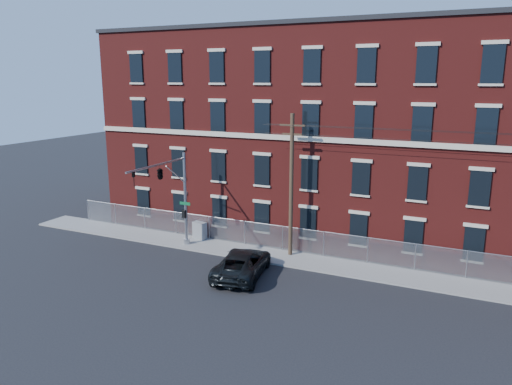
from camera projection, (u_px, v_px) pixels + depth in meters
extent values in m
plane|color=black|center=(229.00, 280.00, 30.85)|extent=(140.00, 140.00, 0.00)
cube|color=gray|center=(437.00, 282.00, 30.33)|extent=(65.00, 3.00, 0.12)
cube|color=maroon|center=(457.00, 139.00, 36.50)|extent=(55.00, 14.00, 16.00)
cube|color=black|center=(468.00, 24.00, 34.66)|extent=(55.30, 14.30, 0.30)
cube|color=beige|center=(451.00, 146.00, 30.17)|extent=(55.00, 0.18, 0.35)
cube|color=black|center=(143.00, 202.00, 41.34)|extent=(1.20, 0.10, 2.20)
cube|color=black|center=(141.00, 160.00, 40.53)|extent=(1.20, 0.10, 2.20)
cube|color=black|center=(139.00, 114.00, 39.67)|extent=(1.20, 0.10, 2.20)
cube|color=black|center=(136.00, 68.00, 38.86)|extent=(1.20, 0.10, 2.20)
cube|color=black|center=(180.00, 207.00, 39.84)|extent=(1.20, 0.10, 2.20)
cube|color=black|center=(178.00, 163.00, 39.03)|extent=(1.20, 0.10, 2.20)
cube|color=black|center=(177.00, 115.00, 38.17)|extent=(1.20, 0.10, 2.20)
cube|color=black|center=(175.00, 68.00, 37.36)|extent=(1.20, 0.10, 2.20)
cube|color=black|center=(219.00, 212.00, 38.33)|extent=(1.20, 0.10, 2.20)
cube|color=black|center=(218.00, 167.00, 37.52)|extent=(1.20, 0.10, 2.20)
cube|color=black|center=(218.00, 117.00, 36.67)|extent=(1.20, 0.10, 2.20)
cube|color=black|center=(217.00, 67.00, 35.85)|extent=(1.20, 0.10, 2.20)
cube|color=black|center=(262.00, 217.00, 36.83)|extent=(1.20, 0.10, 2.20)
cube|color=black|center=(262.00, 170.00, 36.02)|extent=(1.20, 0.10, 2.20)
cube|color=black|center=(262.00, 118.00, 35.16)|extent=(1.20, 0.10, 2.20)
cube|color=black|center=(262.00, 67.00, 34.35)|extent=(1.20, 0.10, 2.20)
cube|color=black|center=(308.00, 223.00, 35.33)|extent=(1.20, 0.10, 2.20)
cube|color=black|center=(309.00, 174.00, 34.51)|extent=(1.20, 0.10, 2.20)
cube|color=black|center=(311.00, 120.00, 33.66)|extent=(1.20, 0.10, 2.20)
cube|color=black|center=(312.00, 66.00, 32.85)|extent=(1.20, 0.10, 2.20)
cube|color=black|center=(358.00, 229.00, 33.82)|extent=(1.20, 0.10, 2.20)
cube|color=black|center=(361.00, 179.00, 33.01)|extent=(1.20, 0.10, 2.20)
cube|color=black|center=(364.00, 122.00, 32.15)|extent=(1.20, 0.10, 2.20)
cube|color=black|center=(366.00, 65.00, 31.34)|extent=(1.20, 0.10, 2.20)
cube|color=black|center=(413.00, 236.00, 32.32)|extent=(1.20, 0.10, 2.20)
cube|color=black|center=(417.00, 183.00, 31.51)|extent=(1.20, 0.10, 2.20)
cube|color=black|center=(422.00, 124.00, 30.65)|extent=(1.20, 0.10, 2.20)
cube|color=black|center=(426.00, 65.00, 29.84)|extent=(1.20, 0.10, 2.20)
cube|color=black|center=(474.00, 244.00, 30.81)|extent=(1.20, 0.10, 2.20)
cube|color=black|center=(480.00, 188.00, 30.00)|extent=(1.20, 0.10, 2.20)
cube|color=black|center=(486.00, 126.00, 29.15)|extent=(1.20, 0.10, 2.20)
cube|color=black|center=(493.00, 64.00, 28.33)|extent=(1.20, 0.10, 2.20)
cube|color=#A5A8AD|center=(440.00, 261.00, 31.27)|extent=(59.00, 0.02, 1.80)
cylinder|color=#9EA0A5|center=(442.00, 247.00, 31.06)|extent=(59.00, 0.04, 0.04)
cylinder|color=#9EA0A5|center=(88.00, 210.00, 43.37)|extent=(0.06, 0.06, 1.85)
cylinder|color=#9EA0A5|center=(115.00, 214.00, 42.09)|extent=(0.06, 0.06, 1.85)
cylinder|color=#9EA0A5|center=(145.00, 218.00, 40.82)|extent=(0.06, 0.06, 1.85)
cylinder|color=#9EA0A5|center=(176.00, 223.00, 39.55)|extent=(0.06, 0.06, 1.85)
cylinder|color=#9EA0A5|center=(209.00, 227.00, 38.27)|extent=(0.06, 0.06, 1.85)
cylinder|color=#9EA0A5|center=(245.00, 233.00, 37.00)|extent=(0.06, 0.06, 1.85)
cylinder|color=#9EA0A5|center=(283.00, 238.00, 35.72)|extent=(0.06, 0.06, 1.85)
cylinder|color=#9EA0A5|center=(324.00, 244.00, 34.45)|extent=(0.06, 0.06, 1.85)
cylinder|color=#9EA0A5|center=(368.00, 250.00, 33.18)|extent=(0.06, 0.06, 1.85)
cylinder|color=#9EA0A5|center=(415.00, 257.00, 31.90)|extent=(0.06, 0.06, 1.85)
cylinder|color=#9EA0A5|center=(467.00, 264.00, 30.63)|extent=(0.06, 0.06, 1.85)
cylinder|color=#9EA0A5|center=(185.00, 199.00, 36.47)|extent=(0.22, 0.22, 7.00)
cylinder|color=#9EA0A5|center=(187.00, 241.00, 37.22)|extent=(0.50, 0.50, 0.40)
cylinder|color=#9EA0A5|center=(157.00, 165.00, 32.90)|extent=(0.14, 6.50, 0.14)
cylinder|color=#9EA0A5|center=(175.00, 174.00, 34.94)|extent=(0.08, 2.18, 1.56)
cube|color=#0C592D|center=(185.00, 203.00, 36.39)|extent=(0.90, 0.03, 0.22)
cube|color=black|center=(184.00, 214.00, 36.50)|extent=(0.25, 0.25, 0.60)
imported|color=black|center=(134.00, 180.00, 30.77)|extent=(0.16, 0.20, 1.00)
imported|color=black|center=(160.00, 172.00, 33.25)|extent=(0.53, 2.48, 1.00)
cylinder|color=#453422|center=(291.00, 186.00, 33.83)|extent=(0.28, 0.28, 10.00)
cube|color=#453422|center=(292.00, 125.00, 32.88)|extent=(1.80, 0.12, 0.12)
cube|color=#453422|center=(292.00, 134.00, 33.01)|extent=(1.40, 0.12, 0.12)
imported|color=black|center=(242.00, 263.00, 31.31)|extent=(3.73, 6.34, 1.66)
cube|color=slate|center=(200.00, 230.00, 38.28)|extent=(1.15, 0.70, 1.35)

